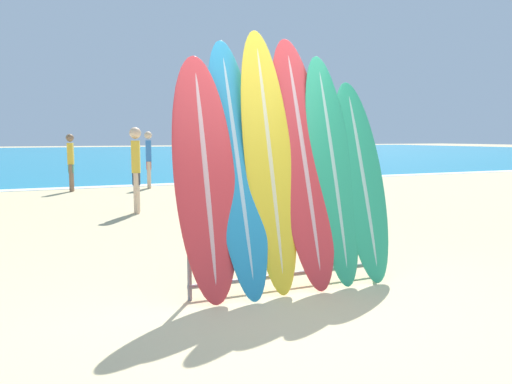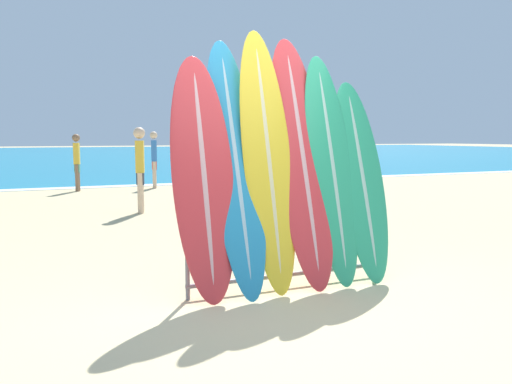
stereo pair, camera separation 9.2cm
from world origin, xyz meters
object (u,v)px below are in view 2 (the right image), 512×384
(person_far_left, at_px, (154,157))
(person_far_right, at_px, (77,160))
(surfboard_slot_4, at_px, (331,167))
(surfboard_rack, at_px, (288,241))
(surfboard_slot_2, at_px, (267,158))
(surfboard_slot_3, at_px, (302,159))
(person_near_water, at_px, (140,166))
(surfboard_slot_1, at_px, (235,164))
(person_mid_beach, at_px, (232,157))
(surfboard_slot_5, at_px, (361,179))
(surfboard_slot_0, at_px, (203,176))

(person_far_left, bearing_deg, person_far_right, 100.27)
(surfboard_slot_4, bearing_deg, surfboard_rack, -173.31)
(surfboard_rack, height_order, surfboard_slot_2, surfboard_slot_2)
(surfboard_slot_3, height_order, person_far_right, surfboard_slot_3)
(surfboard_slot_3, xyz_separation_m, surfboard_slot_4, (0.31, -0.04, -0.09))
(person_near_water, bearing_deg, surfboard_slot_2, -162.55)
(surfboard_slot_2, xyz_separation_m, person_near_water, (-0.28, 5.25, -0.36))
(surfboard_slot_2, xyz_separation_m, surfboard_slot_3, (0.37, 0.02, -0.02))
(surfboard_slot_1, xyz_separation_m, surfboard_slot_3, (0.69, -0.01, 0.03))
(person_far_left, bearing_deg, surfboard_slot_2, -175.36)
(person_mid_beach, bearing_deg, surfboard_slot_5, 67.16)
(surfboard_slot_2, bearing_deg, surfboard_slot_3, 2.40)
(surfboard_slot_1, xyz_separation_m, person_near_water, (0.03, 5.22, -0.31))
(surfboard_slot_0, bearing_deg, surfboard_slot_1, 10.72)
(person_mid_beach, bearing_deg, surfboard_slot_2, 60.22)
(surfboard_rack, height_order, person_mid_beach, person_mid_beach)
(person_far_right, bearing_deg, surfboard_slot_3, -159.18)
(surfboard_slot_5, height_order, person_far_left, surfboard_slot_5)
(surfboard_slot_5, bearing_deg, surfboard_rack, -177.99)
(surfboard_slot_3, bearing_deg, person_far_right, 98.86)
(surfboard_slot_4, bearing_deg, surfboard_slot_2, 177.89)
(person_mid_beach, bearing_deg, person_near_water, 31.84)
(surfboard_rack, relative_size, surfboard_slot_5, 1.00)
(person_far_left, bearing_deg, surfboard_slot_0, -179.03)
(surfboard_slot_1, distance_m, person_mid_beach, 8.49)
(person_near_water, distance_m, person_mid_beach, 3.97)
(surfboard_slot_5, distance_m, person_near_water, 5.46)
(surfboard_slot_5, bearing_deg, surfboard_slot_1, 176.53)
(surfboard_slot_2, height_order, person_near_water, surfboard_slot_2)
(surfboard_slot_4, bearing_deg, surfboard_slot_1, 177.01)
(surfboard_slot_5, relative_size, person_far_left, 1.27)
(surfboard_rack, xyz_separation_m, surfboard_slot_4, (0.50, 0.06, 0.69))
(surfboard_slot_2, relative_size, person_far_left, 1.56)
(surfboard_slot_0, distance_m, surfboard_slot_4, 1.33)
(surfboard_slot_5, distance_m, person_far_right, 10.08)
(surfboard_slot_1, height_order, person_near_water, surfboard_slot_1)
(surfboard_rack, relative_size, person_mid_beach, 1.22)
(surfboard_rack, height_order, person_near_water, person_near_water)
(surfboard_slot_4, height_order, person_far_right, surfboard_slot_4)
(surfboard_slot_5, bearing_deg, surfboard_slot_4, 175.13)
(person_far_left, height_order, person_far_right, person_far_left)
(surfboard_rack, xyz_separation_m, surfboard_slot_3, (0.19, 0.10, 0.78))
(person_near_water, xyz_separation_m, person_far_left, (1.19, 4.55, -0.02))
(surfboard_slot_1, height_order, surfboard_slot_3, surfboard_slot_3)
(surfboard_slot_1, distance_m, surfboard_slot_2, 0.32)
(surfboard_rack, relative_size, person_far_right, 1.34)
(surfboard_rack, bearing_deg, surfboard_slot_4, 6.69)
(person_near_water, xyz_separation_m, person_mid_beach, (2.88, 2.74, 0.02))
(surfboard_slot_2, height_order, person_far_left, surfboard_slot_2)
(person_far_left, distance_m, person_far_right, 2.06)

